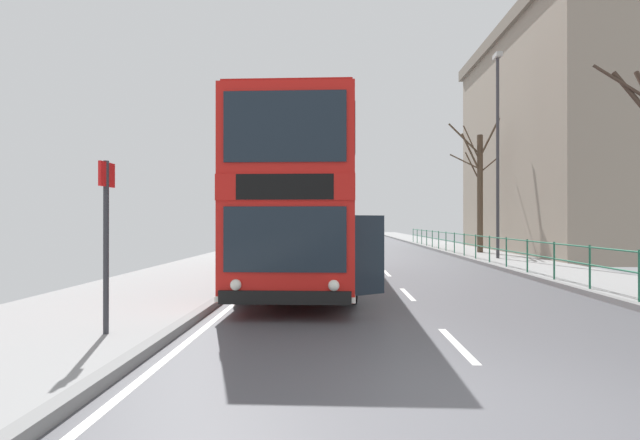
# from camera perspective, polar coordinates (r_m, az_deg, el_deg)

# --- Properties ---
(ground) EXTENTS (15.80, 140.00, 0.20)m
(ground) POSITION_cam_1_polar(r_m,az_deg,el_deg) (4.84, 15.17, -21.33)
(ground) COLOR #4C4C51
(double_decker_bus_main) EXTENTS (3.17, 11.21, 4.36)m
(double_decker_bus_main) POSITION_cam_1_polar(r_m,az_deg,el_deg) (13.90, -1.48, 1.88)
(double_decker_bus_main) COLOR red
(double_decker_bus_main) RESTS_ON ground
(pedestrian_railing_far_kerb) EXTENTS (0.05, 32.47, 1.07)m
(pedestrian_railing_far_kerb) POSITION_cam_1_polar(r_m,az_deg,el_deg) (23.25, 17.38, -2.45)
(pedestrian_railing_far_kerb) COLOR #236B4C
(pedestrian_railing_far_kerb) RESTS_ON ground
(bus_stop_sign_near) EXTENTS (0.08, 0.44, 2.54)m
(bus_stop_sign_near) POSITION_cam_1_polar(r_m,az_deg,el_deg) (7.69, -24.08, -0.73)
(bus_stop_sign_near) COLOR #2D2D33
(bus_stop_sign_near) RESTS_ON ground
(street_lamp_far_side) EXTENTS (0.28, 0.60, 9.20)m
(street_lamp_far_side) POSITION_cam_1_polar(r_m,az_deg,el_deg) (23.19, 20.38, 8.72)
(street_lamp_far_side) COLOR #38383D
(street_lamp_far_side) RESTS_ON ground
(bare_tree_far_01) EXTENTS (2.59, 2.41, 6.99)m
(bare_tree_far_01) POSITION_cam_1_polar(r_m,az_deg,el_deg) (27.02, 18.40, 3.78)
(bare_tree_far_01) COLOR #4C3D2D
(bare_tree_far_01) RESTS_ON ground
(background_building_00) EXTENTS (12.59, 15.98, 12.55)m
(background_building_00) POSITION_cam_1_polar(r_m,az_deg,el_deg) (31.08, 31.37, 8.21)
(background_building_00) COLOR gray
(background_building_00) RESTS_ON ground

